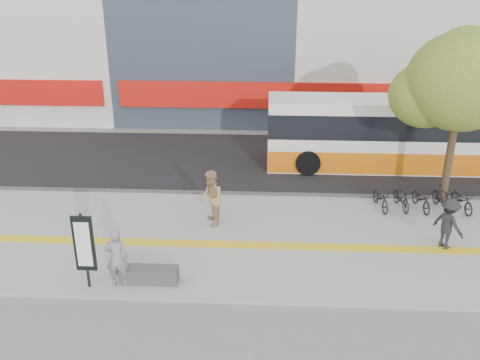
# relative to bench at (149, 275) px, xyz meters

# --- Properties ---
(ground) EXTENTS (120.00, 120.00, 0.00)m
(ground) POSITION_rel_bench_xyz_m (2.60, 1.20, -0.30)
(ground) COLOR slate
(ground) RESTS_ON ground
(sidewalk) EXTENTS (40.00, 7.00, 0.08)m
(sidewalk) POSITION_rel_bench_xyz_m (2.60, 2.70, -0.27)
(sidewalk) COLOR gray
(sidewalk) RESTS_ON ground
(tactile_strip) EXTENTS (40.00, 0.45, 0.01)m
(tactile_strip) POSITION_rel_bench_xyz_m (2.60, 2.20, -0.22)
(tactile_strip) COLOR yellow
(tactile_strip) RESTS_ON sidewalk
(street) EXTENTS (40.00, 8.00, 0.06)m
(street) POSITION_rel_bench_xyz_m (2.60, 10.20, -0.28)
(street) COLOR black
(street) RESTS_ON ground
(curb) EXTENTS (40.00, 0.25, 0.14)m
(curb) POSITION_rel_bench_xyz_m (2.60, 6.20, -0.23)
(curb) COLOR #3C3C3F
(curb) RESTS_ON ground
(bench) EXTENTS (1.60, 0.45, 0.45)m
(bench) POSITION_rel_bench_xyz_m (0.00, 0.00, 0.00)
(bench) COLOR #3C3C3F
(bench) RESTS_ON sidewalk
(signboard) EXTENTS (0.55, 0.10, 2.20)m
(signboard) POSITION_rel_bench_xyz_m (-1.60, -0.31, 1.06)
(signboard) COLOR black
(signboard) RESTS_ON sidewalk
(street_tree) EXTENTS (4.40, 3.80, 6.31)m
(street_tree) POSITION_rel_bench_xyz_m (9.78, 6.02, 4.21)
(street_tree) COLOR #312416
(street_tree) RESTS_ON sidewalk
(bus) EXTENTS (11.47, 2.72, 3.05)m
(bus) POSITION_rel_bench_xyz_m (8.95, 9.70, 1.19)
(bus) COLOR silver
(bus) RESTS_ON street
(bicycle_row) EXTENTS (3.63, 1.58, 0.89)m
(bicycle_row) POSITION_rel_bench_xyz_m (8.80, 5.20, 0.19)
(bicycle_row) COLOR black
(bicycle_row) RESTS_ON sidewalk
(seated_woman) EXTENTS (0.67, 0.48, 1.70)m
(seated_woman) POSITION_rel_bench_xyz_m (-0.80, -0.18, 0.63)
(seated_woman) COLOR black
(seated_woman) RESTS_ON sidewalk
(pedestrian_tan) EXTENTS (0.92, 1.08, 1.93)m
(pedestrian_tan) POSITION_rel_bench_xyz_m (1.34, 3.58, 0.74)
(pedestrian_tan) COLOR tan
(pedestrian_tan) RESTS_ON sidewalk
(pedestrian_dark) EXTENTS (1.10, 1.21, 1.63)m
(pedestrian_dark) POSITION_rel_bench_xyz_m (8.79, 2.41, 0.59)
(pedestrian_dark) COLOR black
(pedestrian_dark) RESTS_ON sidewalk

